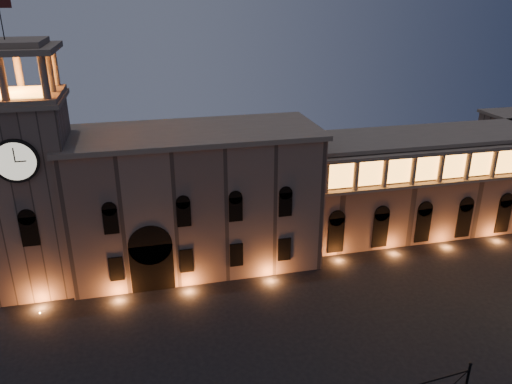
% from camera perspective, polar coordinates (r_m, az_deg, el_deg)
% --- Properties ---
extents(ground, '(160.00, 160.00, 0.00)m').
position_cam_1_polar(ground, '(49.38, -0.73, -19.88)').
color(ground, black).
rests_on(ground, ground).
extents(government_building, '(30.80, 12.80, 17.60)m').
position_cam_1_polar(government_building, '(62.96, -7.03, -0.78)').
color(government_building, '#785F4E').
rests_on(government_building, ground).
extents(clock_tower, '(9.80, 9.80, 32.40)m').
position_cam_1_polar(clock_tower, '(61.73, -24.31, 0.60)').
color(clock_tower, '#785F4E').
rests_on(clock_tower, ground).
extents(colonnade_wing, '(40.60, 11.50, 14.50)m').
position_cam_1_polar(colonnade_wing, '(76.38, 19.09, 1.13)').
color(colonnade_wing, brown).
rests_on(colonnade_wing, ground).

